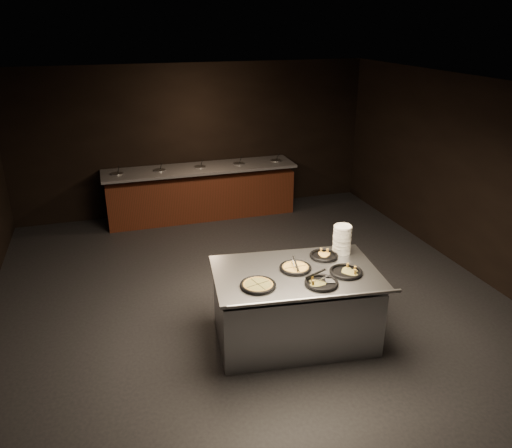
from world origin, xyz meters
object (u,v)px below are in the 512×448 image
at_px(pan_veggie_whole, 258,285).
at_px(pan_cheese_whole, 295,268).
at_px(plate_stack, 342,240).
at_px(serving_counter, 295,307).

height_order(pan_veggie_whole, pan_cheese_whole, same).
relative_size(plate_stack, pan_veggie_whole, 0.90).
xyz_separation_m(serving_counter, pan_cheese_whole, (0.02, 0.06, 0.50)).
height_order(plate_stack, pan_veggie_whole, plate_stack).
bearing_deg(plate_stack, pan_veggie_whole, -158.08).
xyz_separation_m(serving_counter, plate_stack, (0.74, 0.31, 0.66)).
relative_size(serving_counter, pan_veggie_whole, 5.10).
height_order(plate_stack, pan_cheese_whole, plate_stack).
distance_m(serving_counter, pan_veggie_whole, 0.75).
relative_size(serving_counter, plate_stack, 5.67).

